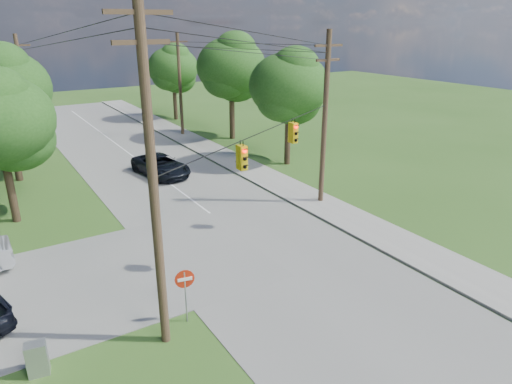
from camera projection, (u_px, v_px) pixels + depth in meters
ground at (277, 306)px, 18.54m from camera, size 140.00×140.00×0.00m
main_road at (254, 246)px, 23.50m from camera, size 10.00×100.00×0.03m
sidewalk_east at (350, 217)px, 26.81m from camera, size 2.60×100.00×0.12m
pole_sw at (153, 178)px, 14.40m from camera, size 2.00×0.32×12.00m
pole_ne at (325, 117)px, 27.41m from camera, size 2.00×0.32×10.50m
pole_north_e at (180, 84)px, 45.01m from camera, size 2.00×0.32×10.00m
pole_north_w at (25, 95)px, 38.10m from camera, size 2.00×0.32×10.00m
power_lines at (184, 55)px, 25.26m from camera, size 13.93×29.62×4.93m
traffic_signals at (270, 143)px, 21.41m from camera, size 4.91×3.27×1.05m
tree_w_mid at (3, 89)px, 31.04m from camera, size 6.40×6.40×9.22m
tree_e_near at (289, 86)px, 35.03m from camera, size 6.20×6.20×8.81m
tree_e_mid at (231, 67)px, 43.00m from camera, size 6.60×6.60×9.64m
tree_e_far at (173, 68)px, 52.38m from camera, size 5.80×5.80×8.32m
car_main_north at (161, 165)px, 34.11m from camera, size 3.37×5.80×1.52m
control_cabinet at (37, 359)px, 14.78m from camera, size 0.72×0.57×1.18m
do_not_enter_sign at (185, 284)px, 17.02m from camera, size 0.74×0.19×2.25m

